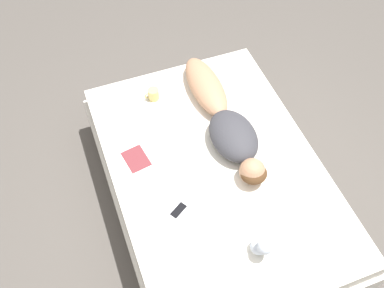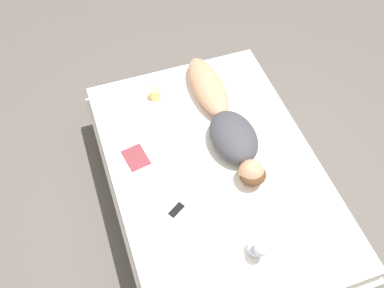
{
  "view_description": "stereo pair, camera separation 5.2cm",
  "coord_description": "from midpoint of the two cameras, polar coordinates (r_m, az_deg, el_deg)",
  "views": [
    {
      "loc": [
        0.79,
        1.61,
        3.22
      ],
      "look_at": [
        0.1,
        -0.22,
        0.57
      ],
      "focal_mm": 42.0,
      "sensor_mm": 36.0,
      "label": 1
    },
    {
      "loc": [
        0.74,
        1.62,
        3.22
      ],
      "look_at": [
        0.1,
        -0.22,
        0.57
      ],
      "focal_mm": 42.0,
      "sensor_mm": 36.0,
      "label": 2
    }
  ],
  "objects": [
    {
      "name": "person",
      "position": [
        3.39,
        4.66,
        3.01
      ],
      "size": [
        0.33,
        1.32,
        0.19
      ],
      "rotation": [
        0.0,
        0.0,
        -0.0
      ],
      "color": "#A37556",
      "rests_on": "bed"
    },
    {
      "name": "cell_phone",
      "position": [
        3.05,
        -1.5,
        -8.41
      ],
      "size": [
        0.16,
        0.13,
        0.01
      ],
      "rotation": [
        0.0,
        0.0,
        -1.02
      ],
      "color": "silver",
      "rests_on": "bed"
    },
    {
      "name": "ground_plane",
      "position": [
        3.68,
        3.06,
        -7.44
      ],
      "size": [
        12.0,
        12.0,
        0.0
      ],
      "primitive_type": "plane",
      "color": "#4C4742"
    },
    {
      "name": "bed",
      "position": [
        3.46,
        3.24,
        -5.38
      ],
      "size": [
        1.52,
        2.2,
        0.52
      ],
      "color": "beige",
      "rests_on": "ground_plane"
    },
    {
      "name": "coffee_mug",
      "position": [
        3.62,
        -4.3,
        6.43
      ],
      "size": [
        0.12,
        0.09,
        0.1
      ],
      "color": "tan",
      "rests_on": "bed"
    },
    {
      "name": "plush_toy",
      "position": [
        2.88,
        8.97,
        -12.88
      ],
      "size": [
        0.13,
        0.15,
        0.19
      ],
      "color": "#B2BCCC",
      "rests_on": "bed"
    },
    {
      "name": "open_magazine",
      "position": [
        3.32,
        -4.87,
        -0.98
      ],
      "size": [
        0.53,
        0.38,
        0.01
      ],
      "rotation": [
        0.0,
        0.0,
        0.17
      ],
      "color": "silver",
      "rests_on": "bed"
    }
  ]
}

